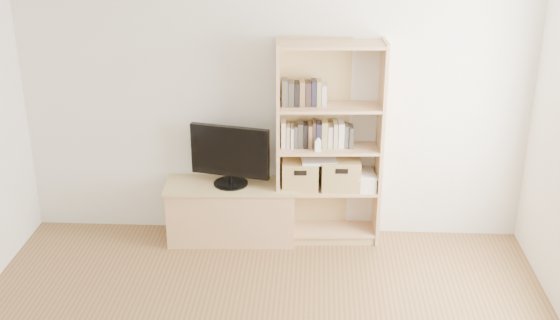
# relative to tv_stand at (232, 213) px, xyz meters

# --- Properties ---
(back_wall) EXTENTS (4.50, 0.02, 2.60)m
(back_wall) POSITION_rel_tv_stand_xyz_m (0.37, 0.21, 1.04)
(back_wall) COLOR silver
(back_wall) RESTS_ON floor
(tv_stand) EXTENTS (1.16, 0.49, 0.52)m
(tv_stand) POSITION_rel_tv_stand_xyz_m (0.00, 0.00, 0.00)
(tv_stand) COLOR tan
(tv_stand) RESTS_ON floor
(bookshelf) EXTENTS (0.94, 0.39, 1.85)m
(bookshelf) POSITION_rel_tv_stand_xyz_m (0.87, 0.05, 0.66)
(bookshelf) COLOR tan
(bookshelf) RESTS_ON floor
(television) EXTENTS (0.71, 0.21, 0.56)m
(television) POSITION_rel_tv_stand_xyz_m (0.00, 0.00, 0.56)
(television) COLOR black
(television) RESTS_ON tv_stand
(books_row_mid) EXTENTS (0.86, 0.23, 0.23)m
(books_row_mid) POSITION_rel_tv_stand_xyz_m (0.87, 0.07, 0.76)
(books_row_mid) COLOR beige
(books_row_mid) RESTS_ON bookshelf
(books_row_upper) EXTENTS (0.36, 0.17, 0.18)m
(books_row_upper) POSITION_rel_tv_stand_xyz_m (0.66, 0.06, 1.11)
(books_row_upper) COLOR beige
(books_row_upper) RESTS_ON bookshelf
(baby_monitor) EXTENTS (0.06, 0.04, 0.10)m
(baby_monitor) POSITION_rel_tv_stand_xyz_m (0.77, -0.06, 0.69)
(baby_monitor) COLOR white
(baby_monitor) RESTS_ON bookshelf
(basket_left) EXTENTS (0.32, 0.27, 0.26)m
(basket_left) POSITION_rel_tv_stand_xyz_m (0.62, 0.03, 0.38)
(basket_left) COLOR olive
(basket_left) RESTS_ON bookshelf
(basket_right) EXTENTS (0.34, 0.29, 0.28)m
(basket_right) POSITION_rel_tv_stand_xyz_m (0.98, 0.05, 0.39)
(basket_right) COLOR olive
(basket_right) RESTS_ON bookshelf
(laptop) EXTENTS (0.33, 0.24, 0.02)m
(laptop) POSITION_rel_tv_stand_xyz_m (0.78, 0.02, 0.52)
(laptop) COLOR white
(laptop) RESTS_ON basket_left
(magazine_stack) EXTENTS (0.22, 0.29, 0.13)m
(magazine_stack) POSITION_rel_tv_stand_xyz_m (1.18, 0.06, 0.32)
(magazine_stack) COLOR silver
(magazine_stack) RESTS_ON bookshelf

